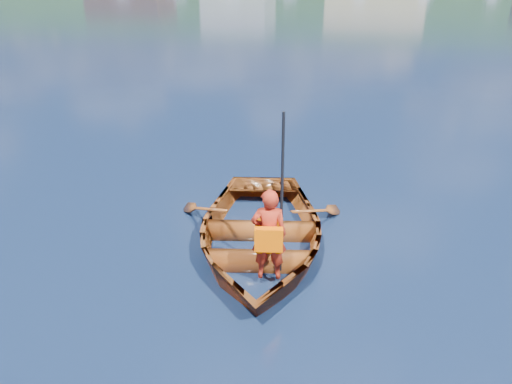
{
  "coord_description": "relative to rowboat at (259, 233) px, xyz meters",
  "views": [
    {
      "loc": [
        1.43,
        -6.74,
        3.63
      ],
      "look_at": [
        -0.16,
        -0.7,
        0.86
      ],
      "focal_mm": 35.0,
      "sensor_mm": 36.0,
      "label": 1
    }
  ],
  "objects": [
    {
      "name": "ground",
      "position": [
        0.12,
        0.7,
        -0.24
      ],
      "size": [
        600.0,
        600.0,
        0.0
      ],
      "color": "#102D49",
      "rests_on": "ground"
    },
    {
      "name": "rowboat",
      "position": [
        0.0,
        0.0,
        0.0
      ],
      "size": [
        3.42,
        4.23,
        0.78
      ],
      "color": "brown",
      "rests_on": "ground"
    },
    {
      "name": "child_paddler",
      "position": [
        0.34,
        -0.84,
        0.47
      ],
      "size": [
        0.49,
        0.4,
        2.09
      ],
      "color": "red",
      "rests_on": "ground"
    }
  ]
}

